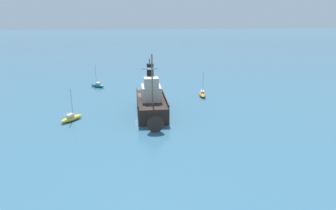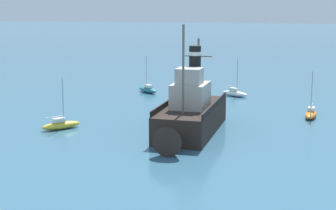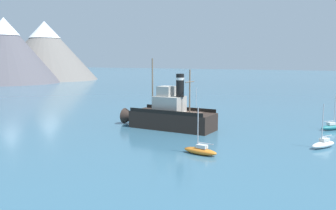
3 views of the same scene
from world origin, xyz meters
TOP-DOWN VIEW (x-y plane):
  - ground_plane at (0.00, 0.00)m, footprint 600.00×600.00m
  - old_tugboat at (-1.31, 3.27)m, footprint 4.53×14.43m
  - sailboat_yellow at (10.78, 4.78)m, footprint 3.27×3.63m
  - sailboat_orange at (-11.95, -6.49)m, footprint 1.49×3.89m
  - sailboat_teal at (9.01, -17.09)m, footprint 3.64×3.26m
  - sailboat_white at (-2.61, -17.20)m, footprint 3.88×2.72m

SIDE VIEW (x-z plane):
  - ground_plane at x=0.00m, z-range 0.00..0.00m
  - sailboat_yellow at x=10.78m, z-range -2.02..2.88m
  - sailboat_orange at x=-11.95m, z-range -2.02..2.88m
  - sailboat_teal at x=9.01m, z-range -2.02..2.88m
  - sailboat_white at x=-2.61m, z-range -2.02..2.88m
  - old_tugboat at x=-1.31m, z-range -3.12..6.78m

